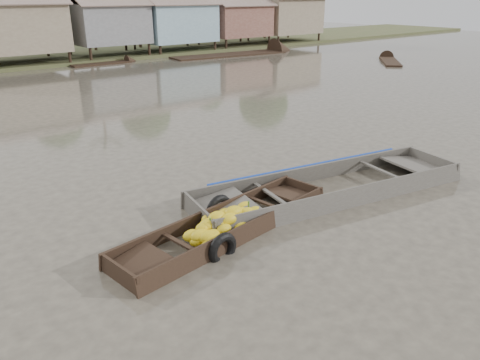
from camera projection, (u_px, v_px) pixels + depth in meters
ground at (272, 228)px, 10.39m from camera, size 120.00×120.00×0.00m
riverbank at (9, 19)px, 34.06m from camera, size 120.00×12.47×10.22m
banana_boat at (225, 226)px, 10.13m from camera, size 5.66×2.03×0.80m
viewer_boat at (330, 191)px, 12.20m from camera, size 7.80×3.37×0.61m
distant_boats at (129, 68)px, 32.50m from camera, size 48.43×14.97×0.35m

